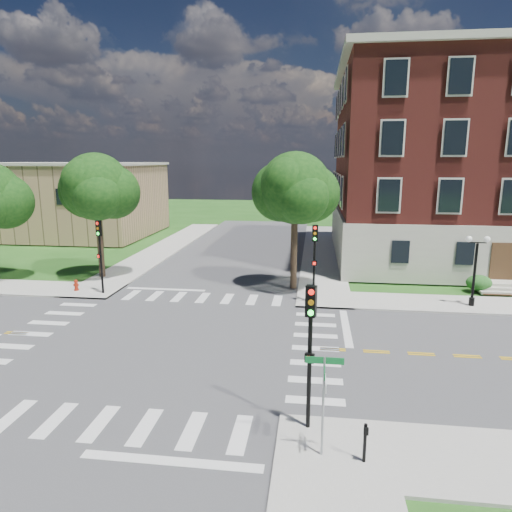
# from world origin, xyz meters

# --- Properties ---
(ground) EXTENTS (160.00, 160.00, 0.00)m
(ground) POSITION_xyz_m (0.00, 0.00, 0.00)
(ground) COLOR #1F4F16
(ground) RESTS_ON ground
(road_ew) EXTENTS (90.00, 12.00, 0.01)m
(road_ew) POSITION_xyz_m (0.00, 0.00, 0.01)
(road_ew) COLOR #3D3D3F
(road_ew) RESTS_ON ground
(road_ns) EXTENTS (12.00, 90.00, 0.01)m
(road_ns) POSITION_xyz_m (0.00, 0.00, 0.01)
(road_ns) COLOR #3D3D3F
(road_ns) RESTS_ON ground
(sidewalk_ne) EXTENTS (34.00, 34.00, 0.12)m
(sidewalk_ne) POSITION_xyz_m (15.38, 15.38, 0.06)
(sidewalk_ne) COLOR #9E9B93
(sidewalk_ne) RESTS_ON ground
(sidewalk_nw) EXTENTS (34.00, 34.00, 0.12)m
(sidewalk_nw) POSITION_xyz_m (-15.38, 15.38, 0.06)
(sidewalk_nw) COLOR #9E9B93
(sidewalk_nw) RESTS_ON ground
(crosswalk_east) EXTENTS (2.20, 10.20, 0.02)m
(crosswalk_east) POSITION_xyz_m (7.20, 0.00, 0.00)
(crosswalk_east) COLOR silver
(crosswalk_east) RESTS_ON ground
(stop_bar_east) EXTENTS (0.40, 5.50, 0.00)m
(stop_bar_east) POSITION_xyz_m (8.80, 3.00, 0.00)
(stop_bar_east) COLOR silver
(stop_bar_east) RESTS_ON ground
(secondary_building) EXTENTS (20.40, 15.40, 8.30)m
(secondary_building) POSITION_xyz_m (-22.00, 30.00, 4.28)
(secondary_building) COLOR #A18159
(secondary_building) RESTS_ON ground
(tree_c) EXTENTS (4.88, 4.88, 9.11)m
(tree_c) POSITION_xyz_m (-8.72, 11.24, 6.76)
(tree_c) COLOR black
(tree_c) RESTS_ON ground
(tree_d) EXTENTS (4.73, 4.73, 9.15)m
(tree_d) POSITION_xyz_m (5.67, 9.95, 6.87)
(tree_d) COLOR black
(tree_d) RESTS_ON ground
(traffic_signal_se) EXTENTS (0.37, 0.43, 4.80)m
(traffic_signal_se) POSITION_xyz_m (6.96, -6.68, 3.19)
(traffic_signal_se) COLOR black
(traffic_signal_se) RESTS_ON ground
(traffic_signal_ne) EXTENTS (0.36, 0.42, 4.80)m
(traffic_signal_ne) POSITION_xyz_m (7.05, 6.86, 3.19)
(traffic_signal_ne) COLOR black
(traffic_signal_ne) RESTS_ON ground
(traffic_signal_nw) EXTENTS (0.38, 0.46, 4.80)m
(traffic_signal_nw) POSITION_xyz_m (-6.71, 7.11, 3.19)
(traffic_signal_nw) COLOR black
(traffic_signal_nw) RESTS_ON ground
(twin_lamp_west) EXTENTS (1.36, 0.36, 4.23)m
(twin_lamp_west) POSITION_xyz_m (16.49, 7.42, 2.52)
(twin_lamp_west) COLOR black
(twin_lamp_west) RESTS_ON ground
(street_sign_pole) EXTENTS (1.10, 1.10, 3.10)m
(street_sign_pole) POSITION_xyz_m (7.39, -8.06, 2.31)
(street_sign_pole) COLOR gray
(street_sign_pole) RESTS_ON ground
(push_button_post) EXTENTS (0.14, 0.21, 1.20)m
(push_button_post) POSITION_xyz_m (8.60, -8.25, 0.80)
(push_button_post) COLOR black
(push_button_post) RESTS_ON ground
(fire_hydrant) EXTENTS (0.35, 0.35, 0.75)m
(fire_hydrant) POSITION_xyz_m (-8.74, 7.42, 0.46)
(fire_hydrant) COLOR maroon
(fire_hydrant) RESTS_ON ground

